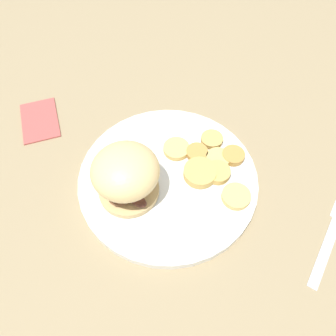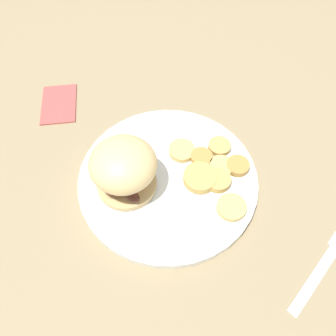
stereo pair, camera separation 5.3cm
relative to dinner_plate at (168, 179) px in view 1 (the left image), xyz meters
The scene contains 13 objects.
ground_plane 0.01m from the dinner_plate, ahead, with size 4.00×4.00×0.00m, color #937F5B.
dinner_plate is the anchor object (origin of this frame).
sandwich 0.09m from the dinner_plate, 21.11° to the left, with size 0.10×0.12×0.09m.
potato_round_0 0.09m from the dinner_plate, 161.55° to the right, with size 0.04×0.04×0.01m, color #DBB766.
potato_round_1 0.06m from the dinner_plate, 107.80° to the right, with size 0.05×0.05×0.01m, color #DBB766.
potato_round_2 0.08m from the dinner_plate, behind, with size 0.04×0.04×0.01m, color tan.
potato_round_3 0.11m from the dinner_plate, 138.96° to the right, with size 0.04×0.04×0.01m, color tan.
potato_round_4 0.07m from the dinner_plate, 140.67° to the right, with size 0.04×0.04×0.01m, color #BC8942.
potato_round_5 0.12m from the dinner_plate, 163.51° to the right, with size 0.04×0.04×0.01m, color #BC8942.
potato_round_6 0.06m from the dinner_plate, behind, with size 0.06×0.06×0.01m, color tan.
potato_round_7 0.12m from the dinner_plate, 157.05° to the left, with size 0.05×0.05×0.01m, color #DBB766.
fork 0.27m from the dinner_plate, 155.68° to the left, with size 0.11×0.15×0.00m.
napkin 0.29m from the dinner_plate, 31.23° to the right, with size 0.11×0.07×0.01m, color #B24C47.
Camera 1 is at (0.01, 0.29, 0.49)m, focal length 35.00 mm.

